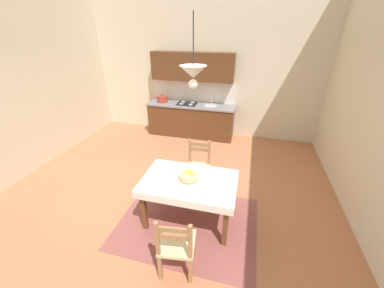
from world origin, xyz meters
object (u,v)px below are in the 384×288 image
at_px(dining_chair_kitchen_side, 198,167).
at_px(dining_chair_camera_side, 177,245).
at_px(fruit_bowl, 189,175).
at_px(dining_table, 189,187).
at_px(kitchen_cabinetry, 191,105).
at_px(pendant_lamp, 193,73).

distance_m(dining_chair_kitchen_side, dining_chair_camera_side, 1.70).
bearing_deg(dining_chair_kitchen_side, fruit_bowl, -86.16).
xyz_separation_m(dining_table, dining_chair_kitchen_side, (-0.06, 0.83, -0.18)).
xyz_separation_m(kitchen_cabinetry, dining_chair_camera_side, (0.90, -4.00, -0.41)).
distance_m(dining_chair_kitchen_side, pendant_lamp, 1.99).
relative_size(dining_table, fruit_bowl, 4.62).
relative_size(kitchen_cabinetry, fruit_bowl, 7.86).
relative_size(dining_table, dining_chair_kitchen_side, 1.49).
height_order(kitchen_cabinetry, fruit_bowl, kitchen_cabinetry).
relative_size(dining_table, dining_chair_camera_side, 1.49).
xyz_separation_m(kitchen_cabinetry, dining_table, (0.81, -3.14, -0.24)).
xyz_separation_m(dining_chair_kitchen_side, pendant_lamp, (0.11, -0.80, 1.82)).
distance_m(dining_table, dining_chair_kitchen_side, 0.85).
relative_size(fruit_bowl, pendant_lamp, 0.37).
bearing_deg(dining_chair_camera_side, kitchen_cabinetry, 102.63).
distance_m(dining_table, pendant_lamp, 1.64).
xyz_separation_m(dining_table, fruit_bowl, (-0.01, 0.03, 0.19)).
height_order(dining_chair_camera_side, pendant_lamp, pendant_lamp).
height_order(dining_chair_kitchen_side, dining_chair_camera_side, same).
distance_m(kitchen_cabinetry, dining_table, 3.25).
bearing_deg(dining_chair_kitchen_side, dining_table, -85.64).
relative_size(dining_chair_kitchen_side, fruit_bowl, 3.10).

